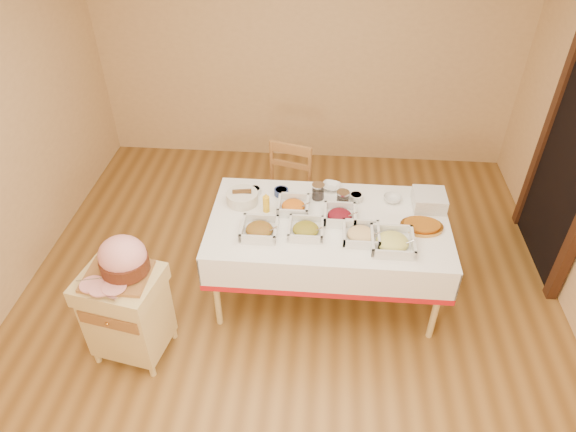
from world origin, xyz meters
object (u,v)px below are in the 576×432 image
object	(u,v)px
dining_chair	(285,196)
ham_on_board	(122,260)
preserve_jar_right	(343,199)
brass_platter	(422,226)
plate_stack	(429,200)
mustard_bottle	(266,203)
bread_basket	(242,197)
preserve_jar_left	(318,192)
dining_table	(328,236)
butcher_cart	(127,310)

from	to	relation	value
dining_chair	ham_on_board	size ratio (longest dim) A/B	2.08
ham_on_board	preserve_jar_right	bearing A→B (deg)	31.45
brass_platter	plate_stack	bearing A→B (deg)	73.05
mustard_bottle	plate_stack	distance (m)	1.27
mustard_bottle	bread_basket	distance (m)	0.23
dining_chair	ham_on_board	bearing A→B (deg)	-125.23
preserve_jar_left	preserve_jar_right	size ratio (longest dim) A/B	1.02
dining_table	dining_chair	size ratio (longest dim) A/B	1.93
butcher_cart	dining_chair	xyz separation A→B (m)	(1.00, 1.39, 0.06)
butcher_cart	ham_on_board	xyz separation A→B (m)	(0.05, 0.04, 0.45)
butcher_cart	preserve_jar_left	size ratio (longest dim) A/B	5.72
ham_on_board	mustard_bottle	size ratio (longest dim) A/B	2.70
ham_on_board	plate_stack	xyz separation A→B (m)	(2.12, 0.93, -0.06)
butcher_cart	ham_on_board	bearing A→B (deg)	38.05
dining_chair	preserve_jar_right	xyz separation A→B (m)	(0.49, -0.47, 0.33)
dining_table	plate_stack	distance (m)	0.84
ham_on_board	brass_platter	world-z (taller)	ham_on_board
dining_table	preserve_jar_left	world-z (taller)	preserve_jar_left
preserve_jar_left	preserve_jar_right	world-z (taller)	preserve_jar_left
ham_on_board	bread_basket	size ratio (longest dim) A/B	1.81
ham_on_board	preserve_jar_right	xyz separation A→B (m)	(1.45, 0.89, -0.06)
dining_table	plate_stack	world-z (taller)	plate_stack
dining_chair	mustard_bottle	xyz separation A→B (m)	(-0.09, -0.59, 0.35)
butcher_cart	dining_chair	bearing A→B (deg)	54.21
butcher_cart	plate_stack	xyz separation A→B (m)	(2.17, 0.97, 0.39)
preserve_jar_left	butcher_cart	bearing A→B (deg)	-142.37
preserve_jar_left	preserve_jar_right	xyz separation A→B (m)	(0.20, -0.08, -0.00)
preserve_jar_left	plate_stack	world-z (taller)	preserve_jar_left
brass_platter	butcher_cart	bearing A→B (deg)	-161.76
dining_table	preserve_jar_right	distance (m)	0.31
preserve_jar_right	plate_stack	size ratio (longest dim) A/B	0.52
butcher_cart	mustard_bottle	size ratio (longest dim) A/B	4.50
dining_chair	dining_table	bearing A→B (deg)	-59.48
dining_table	dining_chair	world-z (taller)	dining_chair
butcher_cart	preserve_jar_left	bearing A→B (deg)	37.63
dining_table	ham_on_board	distance (m)	1.54
butcher_cart	brass_platter	world-z (taller)	brass_platter
dining_chair	mustard_bottle	bearing A→B (deg)	-98.97
dining_table	bread_basket	world-z (taller)	bread_basket
ham_on_board	mustard_bottle	bearing A→B (deg)	41.53
dining_chair	bread_basket	world-z (taller)	dining_chair
butcher_cart	bread_basket	size ratio (longest dim) A/B	3.01
ham_on_board	mustard_bottle	distance (m)	1.15
dining_chair	bread_basket	size ratio (longest dim) A/B	3.76
dining_chair	preserve_jar_right	distance (m)	0.76
dining_table	butcher_cart	distance (m)	1.58
preserve_jar_left	ham_on_board	bearing A→B (deg)	-142.39
bread_basket	brass_platter	distance (m)	1.39
ham_on_board	brass_platter	distance (m)	2.14
ham_on_board	plate_stack	world-z (taller)	ham_on_board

